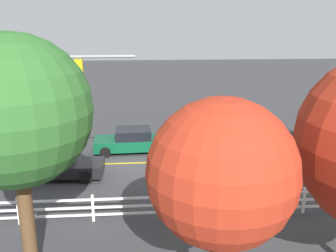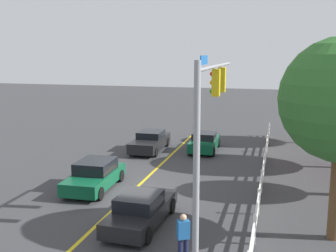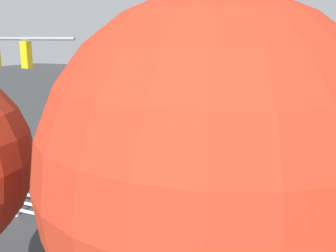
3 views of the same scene
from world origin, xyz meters
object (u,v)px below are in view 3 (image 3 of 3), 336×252
(car_0, at_px, (317,168))
(car_1, at_px, (148,145))
(car_3, at_px, (48,157))
(tree_3, at_px, (213,169))

(car_0, height_order, car_1, car_1)
(car_3, height_order, tree_3, tree_3)
(car_3, relative_size, tree_3, 0.65)
(car_1, bearing_deg, tree_3, 118.08)
(car_0, height_order, car_3, car_0)
(car_3, bearing_deg, tree_3, -36.81)
(car_0, relative_size, tree_3, 0.67)
(tree_3, bearing_deg, car_1, -59.71)
(car_1, xyz_separation_m, tree_3, (-7.42, 12.70, 3.83))
(car_0, distance_m, tree_3, 13.09)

